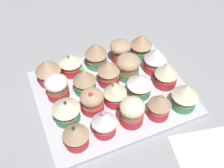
% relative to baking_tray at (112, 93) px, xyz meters
% --- Properties ---
extents(ground_plane, '(1.80, 1.80, 0.03)m').
position_rel_baking_tray_xyz_m(ground_plane, '(0.00, 0.00, -0.02)').
color(ground_plane, '#9E9EA3').
extents(baking_tray, '(0.32, 0.39, 0.01)m').
position_rel_baking_tray_xyz_m(baking_tray, '(0.00, 0.00, 0.00)').
color(baking_tray, silver).
rests_on(baking_tray, ground_plane).
extents(cupcake_0, '(0.07, 0.07, 0.08)m').
position_rel_baking_tray_xyz_m(cupcake_0, '(-0.10, -0.14, 0.05)').
color(cupcake_0, '#D1333D').
rests_on(cupcake_0, baking_tray).
extents(cupcake_1, '(0.06, 0.06, 0.07)m').
position_rel_baking_tray_xyz_m(cupcake_1, '(-0.04, -0.13, 0.04)').
color(cupcake_1, '#D1333D').
rests_on(cupcake_1, baking_tray).
extents(cupcake_2, '(0.07, 0.07, 0.07)m').
position_rel_baking_tray_xyz_m(cupcake_2, '(0.04, -0.13, 0.04)').
color(cupcake_2, '#4C9E6B').
rests_on(cupcake_2, baking_tray).
extents(cupcake_3, '(0.06, 0.06, 0.07)m').
position_rel_baking_tray_xyz_m(cupcake_3, '(0.11, -0.13, 0.04)').
color(cupcake_3, '#D1333D').
rests_on(cupcake_3, baking_tray).
extents(cupcake_4, '(0.06, 0.06, 0.07)m').
position_rel_baking_tray_xyz_m(cupcake_4, '(-0.11, -0.08, 0.04)').
color(cupcake_4, '#D1333D').
rests_on(cupcake_4, baking_tray).
extents(cupcake_5, '(0.06, 0.06, 0.08)m').
position_rel_baking_tray_xyz_m(cupcake_5, '(-0.03, -0.06, 0.04)').
color(cupcake_5, '#4C9E6B').
rests_on(cupcake_5, baking_tray).
extents(cupcake_6, '(0.06, 0.06, 0.07)m').
position_rel_baking_tray_xyz_m(cupcake_6, '(0.03, -0.07, 0.04)').
color(cupcake_6, '#D1333D').
rests_on(cupcake_6, baking_tray).
extents(cupcake_7, '(0.06, 0.06, 0.08)m').
position_rel_baking_tray_xyz_m(cupcake_7, '(0.11, -0.06, 0.04)').
color(cupcake_7, '#D1333D').
rests_on(cupcake_7, baking_tray).
extents(cupcake_8, '(0.06, 0.06, 0.08)m').
position_rel_baking_tray_xyz_m(cupcake_8, '(-0.11, 0.00, 0.05)').
color(cupcake_8, '#4C9E6B').
rests_on(cupcake_8, baking_tray).
extents(cupcake_9, '(0.06, 0.06, 0.08)m').
position_rel_baking_tray_xyz_m(cupcake_9, '(-0.04, 0.01, 0.05)').
color(cupcake_9, '#D1333D').
rests_on(cupcake_9, baking_tray).
extents(cupcake_10, '(0.06, 0.06, 0.08)m').
position_rel_baking_tray_xyz_m(cupcake_10, '(0.03, -0.01, 0.04)').
color(cupcake_10, '#D1333D').
rests_on(cupcake_10, baking_tray).
extents(cupcake_11, '(0.06, 0.06, 0.07)m').
position_rel_baking_tray_xyz_m(cupcake_11, '(0.10, 0.01, 0.04)').
color(cupcake_11, '#D1333D').
rests_on(cupcake_11, baking_tray).
extents(cupcake_12, '(0.06, 0.06, 0.06)m').
position_rel_baking_tray_xyz_m(cupcake_12, '(-0.11, 0.07, 0.04)').
color(cupcake_12, '#D1333D').
rests_on(cupcake_12, baking_tray).
extents(cupcake_13, '(0.06, 0.06, 0.07)m').
position_rel_baking_tray_xyz_m(cupcake_13, '(-0.04, 0.06, 0.04)').
color(cupcake_13, '#4C9E6B').
rests_on(cupcake_13, baking_tray).
extents(cupcake_14, '(0.07, 0.07, 0.07)m').
position_rel_baking_tray_xyz_m(cupcake_14, '(0.03, 0.06, 0.04)').
color(cupcake_14, '#4C9E6B').
rests_on(cupcake_14, baking_tray).
extents(cupcake_15, '(0.06, 0.06, 0.08)m').
position_rel_baking_tray_xyz_m(cupcake_15, '(0.11, 0.07, 0.04)').
color(cupcake_15, '#D1333D').
rests_on(cupcake_15, baking_tray).
extents(cupcake_16, '(0.06, 0.06, 0.08)m').
position_rel_baking_tray_xyz_m(cupcake_16, '(-0.10, 0.14, 0.05)').
color(cupcake_16, '#4C9E6B').
rests_on(cupcake_16, baking_tray).
extents(cupcake_17, '(0.06, 0.06, 0.08)m').
position_rel_baking_tray_xyz_m(cupcake_17, '(-0.03, 0.14, 0.05)').
color(cupcake_17, '#D1333D').
rests_on(cupcake_17, baking_tray).
extents(cupcake_18, '(0.06, 0.06, 0.07)m').
position_rel_baking_tray_xyz_m(cupcake_18, '(0.03, 0.14, 0.04)').
color(cupcake_18, '#D1333D').
rests_on(cupcake_18, baking_tray).
extents(cupcake_19, '(0.07, 0.07, 0.07)m').
position_rel_baking_tray_xyz_m(cupcake_19, '(0.11, 0.15, 0.04)').
color(cupcake_19, '#4C9E6B').
rests_on(cupcake_19, baking_tray).
extents(napkin, '(0.18, 0.18, 0.01)m').
position_rel_baking_tray_xyz_m(napkin, '(0.26, 0.13, -0.00)').
color(napkin, white).
rests_on(napkin, ground_plane).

